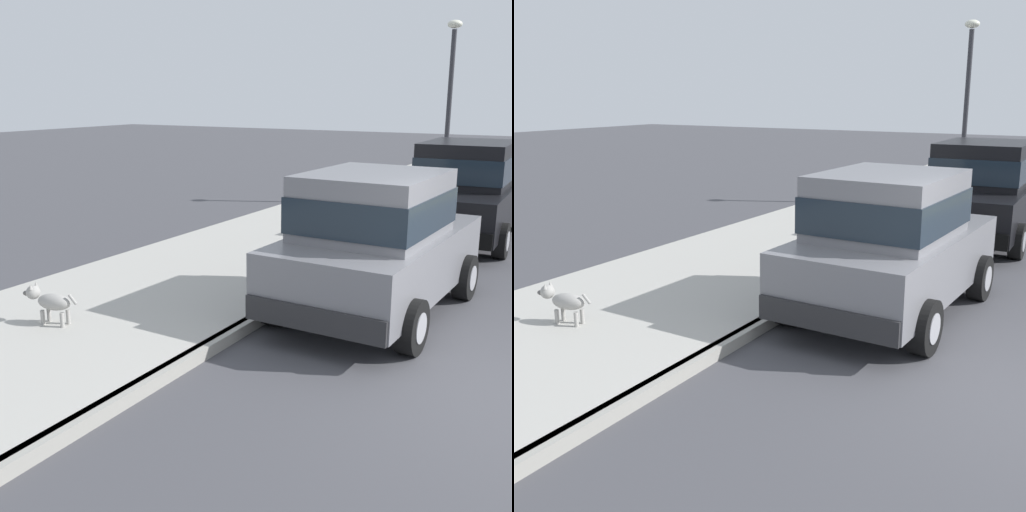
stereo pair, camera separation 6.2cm
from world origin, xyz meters
TOP-DOWN VIEW (x-y plane):
  - curb at (-3.20, 0.00)m, footprint 0.16×64.00m
  - sidewalk at (-5.00, 0.00)m, footprint 3.60×64.00m
  - car_grey_hatchback at (-2.10, 1.58)m, footprint 2.02×3.84m
  - car_black_sedan at (-2.14, 6.76)m, footprint 2.14×4.66m
  - dog_grey at (-5.17, -1.13)m, footprint 0.75×0.29m
  - street_lamp at (-3.55, 10.55)m, footprint 0.36×0.36m

SIDE VIEW (x-z plane):
  - curb at x=-3.20m, z-range 0.00..0.14m
  - sidewalk at x=-5.00m, z-range 0.00..0.14m
  - dog_grey at x=-5.17m, z-range 0.18..0.67m
  - car_grey_hatchback at x=-2.10m, z-range 0.04..1.92m
  - car_black_sedan at x=-2.14m, z-range 0.02..1.94m
  - street_lamp at x=-3.55m, z-range 0.70..5.12m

